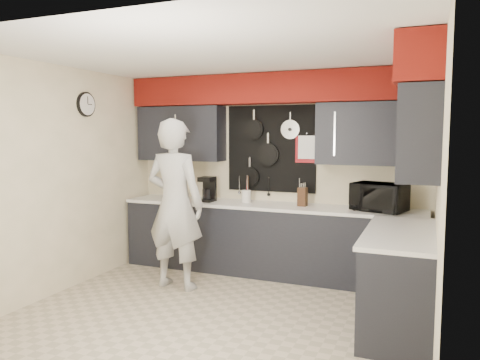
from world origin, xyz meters
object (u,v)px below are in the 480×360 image
at_px(microwave, 379,197).
at_px(utensil_crock, 246,196).
at_px(person, 175,204).
at_px(coffee_maker, 208,189).
at_px(knife_block, 303,197).

relative_size(microwave, utensil_crock, 3.63).
relative_size(utensil_crock, person, 0.08).
bearing_deg(utensil_crock, person, -118.69).
distance_m(microwave, coffee_maker, 2.21).
distance_m(utensil_crock, person, 1.09).
distance_m(microwave, knife_block, 0.93).
bearing_deg(coffee_maker, knife_block, 3.29).
xyz_separation_m(microwave, coffee_maker, (-2.21, -0.04, 0.01)).
height_order(knife_block, coffee_maker, coffee_maker).
distance_m(knife_block, coffee_maker, 1.29).
distance_m(coffee_maker, person, 0.87).
xyz_separation_m(coffee_maker, person, (-0.01, -0.87, -0.09)).
bearing_deg(utensil_crock, microwave, -1.65).
relative_size(microwave, person, 0.30).
bearing_deg(knife_block, microwave, 2.73).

